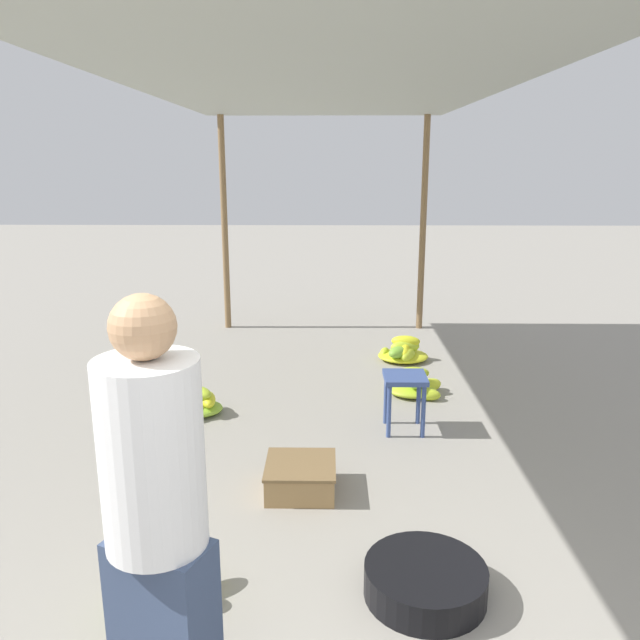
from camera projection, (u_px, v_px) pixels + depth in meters
canopy_post_back_left at (225, 225)px, 7.95m from camera, size 0.08×0.08×2.69m
canopy_post_back_right at (423, 226)px, 7.91m from camera, size 0.08×0.08×2.69m
canopy_tarp at (320, 81)px, 4.53m from camera, size 2.93×6.72×0.04m
vendor_foreground at (157, 519)px, 2.24m from camera, size 0.48×0.48×1.73m
stool at (405, 387)px, 5.03m from camera, size 0.34×0.34×0.48m
basin_black at (425, 581)px, 3.16m from camera, size 0.62×0.62×0.17m
banana_pile_left_0 at (164, 591)px, 3.09m from camera, size 0.52×0.50×0.21m
banana_pile_left_1 at (200, 403)px, 5.43m from camera, size 0.39×0.49×0.25m
banana_pile_right_0 at (416, 385)px, 5.88m from camera, size 0.56×0.45×0.27m
banana_pile_right_1 at (403, 352)px, 6.86m from camera, size 0.55×0.52×0.28m
crate_near at (301, 477)px, 4.16m from camera, size 0.47×0.47×0.20m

